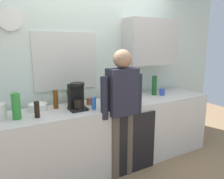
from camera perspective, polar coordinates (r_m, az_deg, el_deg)
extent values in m
plane|color=#8C6D4C|center=(3.06, 2.43, -21.14)|extent=(8.00, 8.00, 0.00)
cube|color=beige|center=(3.07, -0.52, -11.57)|extent=(3.11, 0.64, 0.88)
cube|color=black|center=(2.95, 6.50, -13.70)|extent=(0.56, 0.02, 0.79)
cube|color=silver|center=(3.22, -4.29, 5.35)|extent=(4.71, 0.10, 2.60)
cube|color=beige|center=(2.99, -11.82, 7.17)|extent=(0.86, 0.02, 0.76)
cube|color=#8CA5C6|center=(2.99, -11.85, 7.18)|extent=(0.80, 0.02, 0.70)
cube|color=#B7B2A8|center=(3.47, 9.91, 12.01)|extent=(0.84, 0.32, 0.68)
cylinder|color=silver|center=(2.85, -25.02, 16.20)|extent=(0.26, 0.03, 0.26)
cube|color=black|center=(2.67, -8.85, -4.95)|extent=(0.20, 0.20, 0.03)
cube|color=black|center=(2.69, -9.42, -1.46)|extent=(0.18, 0.08, 0.28)
cylinder|color=black|center=(2.63, -8.67, -3.66)|extent=(0.11, 0.11, 0.11)
cylinder|color=black|center=(2.60, -9.06, 1.38)|extent=(0.17, 0.17, 0.03)
cylinder|color=black|center=(2.49, -18.91, -4.92)|extent=(0.06, 0.06, 0.18)
cylinder|color=maroon|center=(2.89, 0.61, -1.58)|extent=(0.06, 0.06, 0.22)
cylinder|color=#195923|center=(3.43, 10.93, 1.05)|extent=(0.07, 0.07, 0.30)
cylinder|color=#2D8C33|center=(2.51, -23.62, -3.96)|extent=(0.09, 0.09, 0.28)
cylinder|color=olive|center=(2.85, -7.83, -1.57)|extent=(0.06, 0.06, 0.25)
cylinder|color=brown|center=(2.76, -14.41, -2.48)|extent=(0.06, 0.06, 0.23)
cylinder|color=#B26647|center=(2.87, -5.87, -3.04)|extent=(0.08, 0.08, 0.09)
cylinder|color=#3351B2|center=(3.45, 12.86, -0.66)|extent=(0.08, 0.08, 0.10)
cylinder|color=white|center=(2.77, -18.69, -4.33)|extent=(0.22, 0.22, 0.08)
cylinder|color=#9E5638|center=(2.95, -10.25, -2.81)|extent=(0.10, 0.10, 0.09)
sphere|color=#2D7233|center=(2.92, -10.33, -0.72)|extent=(0.15, 0.15, 0.15)
cylinder|color=blue|center=(2.67, -4.76, -3.56)|extent=(0.06, 0.06, 0.15)
cone|color=white|center=(2.64, -4.79, -1.68)|extent=(0.02, 0.02, 0.03)
cylinder|color=brown|center=(2.81, 0.72, -14.68)|extent=(0.12, 0.12, 0.82)
cylinder|color=brown|center=(2.90, 4.23, -13.77)|extent=(0.12, 0.12, 0.82)
cube|color=#262633|center=(2.62, 2.65, -0.57)|extent=(0.36, 0.20, 0.56)
sphere|color=#A57A59|center=(2.57, 2.73, 7.95)|extent=(0.22, 0.22, 0.22)
cylinder|color=#262633|center=(2.52, -1.99, -2.27)|extent=(0.09, 0.09, 0.50)
cylinder|color=#262633|center=(2.77, 6.84, -1.05)|extent=(0.09, 0.09, 0.50)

